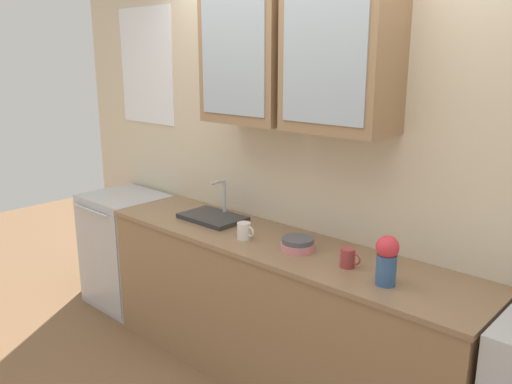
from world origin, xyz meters
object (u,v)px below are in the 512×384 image
(cup_near_bowls, at_px, (348,258))
(cup_near_sink, at_px, (244,231))
(bowl_stack, at_px, (298,244))
(vase, at_px, (387,259))
(dishwasher, at_px, (127,249))
(sink_faucet, at_px, (213,216))

(cup_near_bowls, bearing_deg, cup_near_sink, -175.72)
(bowl_stack, relative_size, vase, 0.79)
(cup_near_bowls, distance_m, dishwasher, 2.17)
(bowl_stack, distance_m, vase, 0.61)
(cup_near_sink, distance_m, cup_near_bowls, 0.70)
(sink_faucet, relative_size, dishwasher, 0.47)
(cup_near_sink, xyz_separation_m, cup_near_bowls, (0.70, 0.05, 0.00))
(vase, distance_m, cup_near_sink, 0.95)
(bowl_stack, distance_m, cup_near_sink, 0.36)
(cup_near_bowls, bearing_deg, vase, -12.89)
(cup_near_sink, bearing_deg, sink_faucet, 162.02)
(sink_faucet, height_order, cup_near_bowls, sink_faucet)
(vase, bearing_deg, dishwasher, 177.81)
(cup_near_bowls, relative_size, dishwasher, 0.13)
(sink_faucet, height_order, dishwasher, sink_faucet)
(sink_faucet, xyz_separation_m, dishwasher, (-0.99, -0.05, -0.48))
(sink_faucet, bearing_deg, cup_near_bowls, -4.36)
(sink_faucet, relative_size, bowl_stack, 2.20)
(vase, height_order, cup_near_sink, vase)
(vase, bearing_deg, bowl_stack, 172.45)
(sink_faucet, distance_m, cup_near_bowls, 1.13)
(bowl_stack, xyz_separation_m, dishwasher, (-1.76, 0.01, -0.49))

